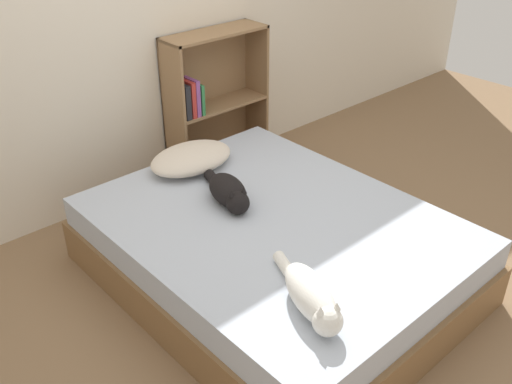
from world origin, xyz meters
TOP-DOWN VIEW (x-y plane):
  - ground_plane at (0.00, 0.00)m, footprint 8.00×8.00m
  - wall_back at (0.00, 1.40)m, footprint 8.00×0.06m
  - bed at (0.00, 0.00)m, footprint 1.54×1.96m
  - pillow at (0.02, 0.76)m, footprint 0.54×0.37m
  - cat_light at (-0.38, -0.62)m, footprint 0.30×0.56m
  - cat_dark at (-0.08, 0.29)m, footprint 0.26×0.48m
  - bookshelf at (0.58, 1.27)m, footprint 0.78×0.26m

SIDE VIEW (x-z plane):
  - ground_plane at x=0.00m, z-range 0.00..0.00m
  - bed at x=0.00m, z-range 0.00..0.41m
  - pillow at x=0.02m, z-range 0.41..0.54m
  - cat_dark at x=-0.08m, z-range 0.40..0.56m
  - cat_light at x=-0.38m, z-range 0.41..0.56m
  - bookshelf at x=0.58m, z-range 0.01..1.07m
  - wall_back at x=0.00m, z-range 0.00..2.50m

